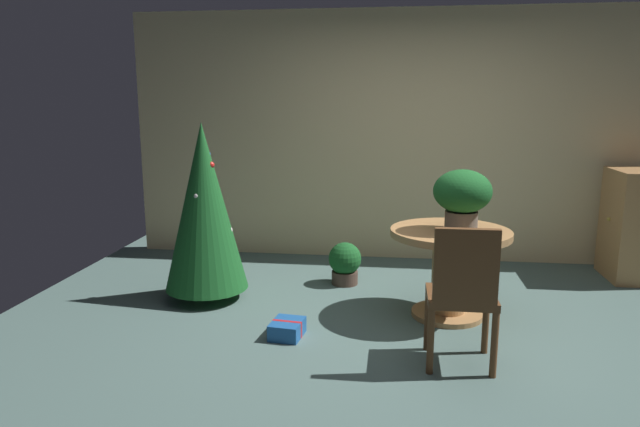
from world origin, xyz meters
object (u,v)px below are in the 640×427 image
(flower_vase, at_px, (462,195))
(potted_plant, at_px, (345,262))
(wooden_chair_near, at_px, (463,290))
(wooden_cabinet, at_px, (635,225))
(gift_box_blue, at_px, (287,329))
(holiday_tree, at_px, (204,207))
(round_dining_table, at_px, (449,261))

(flower_vase, bearing_deg, potted_plant, 142.20)
(wooden_chair_near, height_order, wooden_cabinet, wooden_cabinet)
(gift_box_blue, bearing_deg, holiday_tree, 139.22)
(round_dining_table, height_order, gift_box_blue, round_dining_table)
(flower_vase, xyz_separation_m, wooden_cabinet, (1.76, 1.26, -0.46))
(holiday_tree, bearing_deg, gift_box_blue, -40.78)
(flower_vase, relative_size, wooden_cabinet, 0.45)
(holiday_tree, bearing_deg, round_dining_table, -4.42)
(wooden_chair_near, relative_size, gift_box_blue, 3.22)
(wooden_chair_near, height_order, gift_box_blue, wooden_chair_near)
(flower_vase, height_order, holiday_tree, holiday_tree)
(wooden_cabinet, bearing_deg, flower_vase, -144.31)
(wooden_cabinet, bearing_deg, gift_box_blue, -149.25)
(gift_box_blue, distance_m, wooden_cabinet, 3.54)
(holiday_tree, bearing_deg, potted_plant, 25.52)
(round_dining_table, xyz_separation_m, potted_plant, (-0.88, 0.70, -0.25))
(wooden_cabinet, relative_size, potted_plant, 2.65)
(round_dining_table, bearing_deg, wooden_cabinet, 33.90)
(round_dining_table, xyz_separation_m, gift_box_blue, (-1.18, -0.56, -0.40))
(wooden_chair_near, relative_size, potted_plant, 2.37)
(flower_vase, bearing_deg, round_dining_table, 153.93)
(holiday_tree, relative_size, potted_plant, 3.83)
(gift_box_blue, bearing_deg, flower_vase, 22.89)
(flower_vase, bearing_deg, holiday_tree, 174.79)
(round_dining_table, xyz_separation_m, holiday_tree, (-2.02, 0.16, 0.35))
(round_dining_table, distance_m, gift_box_blue, 1.37)
(potted_plant, bearing_deg, wooden_chair_near, -61.36)
(flower_vase, relative_size, potted_plant, 1.19)
(wooden_chair_near, xyz_separation_m, holiday_tree, (-2.02, 1.06, 0.28))
(gift_box_blue, relative_size, wooden_cabinet, 0.28)
(flower_vase, height_order, wooden_cabinet, flower_vase)
(wooden_cabinet, distance_m, potted_plant, 2.78)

